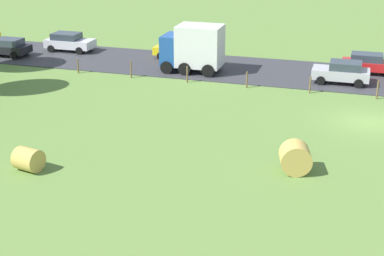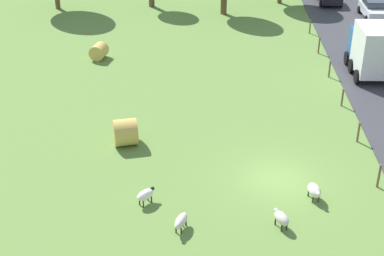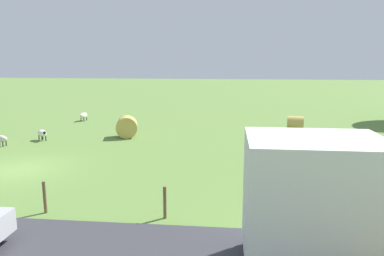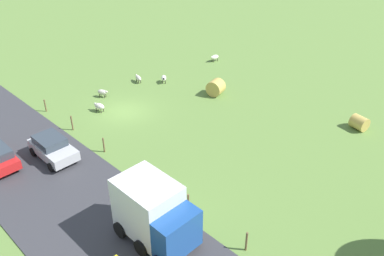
{
  "view_description": "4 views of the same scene",
  "coord_description": "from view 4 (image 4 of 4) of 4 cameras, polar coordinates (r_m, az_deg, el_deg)",
  "views": [
    {
      "loc": [
        -33.14,
        0.91,
        11.84
      ],
      "look_at": [
        -5.35,
        9.32,
        0.58
      ],
      "focal_mm": 52.75,
      "sensor_mm": 36.0,
      "label": 1
    },
    {
      "loc": [
        -3.69,
        -24.44,
        16.47
      ],
      "look_at": [
        -4.45,
        4.65,
        0.32
      ],
      "focal_mm": 54.39,
      "sensor_mm": 36.0,
      "label": 2
    },
    {
      "loc": [
        16.71,
        10.51,
        5.6
      ],
      "look_at": [
        -6.64,
        8.13,
        1.03
      ],
      "focal_mm": 33.96,
      "sensor_mm": 36.0,
      "label": 3
    },
    {
      "loc": [
        17.72,
        25.96,
        16.91
      ],
      "look_at": [
        -1.09,
        7.15,
        0.92
      ],
      "focal_mm": 37.7,
      "sensor_mm": 36.0,
      "label": 4
    }
  ],
  "objects": [
    {
      "name": "truck_0",
      "position": [
        22.07,
        -5.39,
        -11.86
      ],
      "size": [
        2.83,
        4.58,
        3.61
      ],
      "color": "#1E4C99",
      "rests_on": "road_strip"
    },
    {
      "name": "sheep_2",
      "position": [
        35.96,
        -12.99,
        3.01
      ],
      "size": [
        0.76,
        1.17,
        0.78
      ],
      "color": "silver",
      "rests_on": "ground_plane"
    },
    {
      "name": "fence_post_1",
      "position": [
        33.65,
        -16.62,
        0.68
      ],
      "size": [
        0.12,
        0.12,
        1.29
      ],
      "primitive_type": "cylinder",
      "color": "brown",
      "rests_on": "ground_plane"
    },
    {
      "name": "sheep_0",
      "position": [
        45.85,
        3.23,
        9.97
      ],
      "size": [
        1.15,
        0.57,
        0.74
      ],
      "color": "silver",
      "rests_on": "ground_plane"
    },
    {
      "name": "sheep_3",
      "position": [
        40.94,
        -7.61,
        7.04
      ],
      "size": [
        0.77,
        1.23,
        0.69
      ],
      "color": "beige",
      "rests_on": "ground_plane"
    },
    {
      "name": "hay_bale_1",
      "position": [
        37.95,
        3.38,
        5.74
      ],
      "size": [
        1.59,
        1.75,
        1.49
      ],
      "primitive_type": "cylinder",
      "rotation": [
        1.57,
        0.0,
        1.81
      ],
      "color": "tan",
      "rests_on": "ground_plane"
    },
    {
      "name": "car_6",
      "position": [
        30.51,
        -19.15,
        -2.61
      ],
      "size": [
        2.15,
        4.05,
        1.59
      ],
      "color": "#B7B7BC",
      "rests_on": "road_strip"
    },
    {
      "name": "fence_post_0",
      "position": [
        37.27,
        -20.05,
        3.0
      ],
      "size": [
        0.12,
        0.12,
        1.14
      ],
      "primitive_type": "cylinder",
      "color": "brown",
      "rests_on": "ground_plane"
    },
    {
      "name": "road_strip",
      "position": [
        32.05,
        -23.07,
        -3.59
      ],
      "size": [
        8.0,
        80.0,
        0.06
      ],
      "primitive_type": "cube",
      "color": "#38383D",
      "rests_on": "ground_plane"
    },
    {
      "name": "ground_plane",
      "position": [
        35.7,
        -9.41,
        2.28
      ],
      "size": [
        160.0,
        160.0,
        0.0
      ],
      "primitive_type": "plane",
      "color": "olive"
    },
    {
      "name": "fence_post_3",
      "position": [
        27.26,
        -7.11,
        -6.06
      ],
      "size": [
        0.12,
        0.12,
        1.17
      ],
      "primitive_type": "cylinder",
      "color": "brown",
      "rests_on": "ground_plane"
    },
    {
      "name": "hay_bale_0",
      "position": [
        35.13,
        22.59,
        0.7
      ],
      "size": [
        1.37,
        1.43,
        1.14
      ],
      "primitive_type": "cylinder",
      "rotation": [
        1.57,
        0.0,
        2.93
      ],
      "color": "tan",
      "rests_on": "ground_plane"
    },
    {
      "name": "sheep_4",
      "position": [
        40.58,
        -4.01,
        7.06
      ],
      "size": [
        1.0,
        1.04,
        0.74
      ],
      "color": "white",
      "rests_on": "ground_plane"
    },
    {
      "name": "fence_post_2",
      "position": [
        30.31,
        -12.38,
        -2.37
      ],
      "size": [
        0.12,
        0.12,
        1.2
      ],
      "primitive_type": "cylinder",
      "color": "brown",
      "rests_on": "ground_plane"
    },
    {
      "name": "fence_post_4",
      "position": [
        24.61,
        -0.53,
        -10.48
      ],
      "size": [
        0.12,
        0.12,
        1.21
      ],
      "primitive_type": "cylinder",
      "color": "brown",
      "rests_on": "ground_plane"
    },
    {
      "name": "sheep_1",
      "position": [
        38.45,
        -12.56,
        4.97
      ],
      "size": [
        0.85,
        1.1,
        0.75
      ],
      "color": "beige",
      "rests_on": "ground_plane"
    },
    {
      "name": "fence_post_5",
      "position": [
        22.53,
        7.71,
        -15.61
      ],
      "size": [
        0.12,
        0.12,
        1.28
      ],
      "primitive_type": "cylinder",
      "color": "brown",
      "rests_on": "ground_plane"
    }
  ]
}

